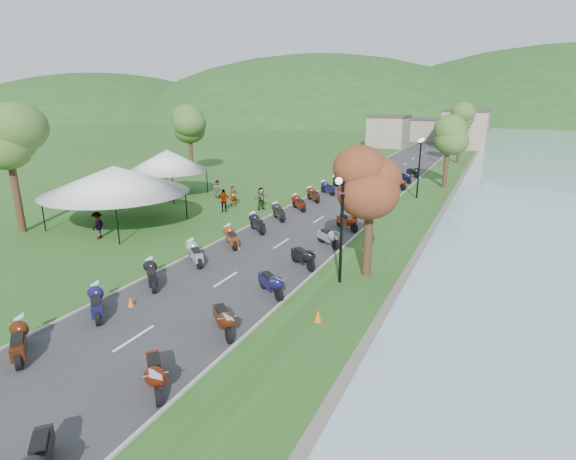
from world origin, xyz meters
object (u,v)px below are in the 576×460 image
at_px(pedestrian_c, 99,238).
at_px(vendor_tent_main, 117,196).
at_px(pedestrian_b, 218,198).
at_px(pedestrian_a, 234,206).

bearing_deg(pedestrian_c, vendor_tent_main, -172.69).
distance_m(vendor_tent_main, pedestrian_b, 10.20).
bearing_deg(vendor_tent_main, pedestrian_c, -67.95).
distance_m(vendor_tent_main, pedestrian_a, 9.07).
bearing_deg(pedestrian_b, pedestrian_c, 94.77).
relative_size(vendor_tent_main, pedestrian_c, 3.81).
bearing_deg(pedestrian_a, pedestrian_c, -158.95).
height_order(pedestrian_b, pedestrian_c, pedestrian_c).
height_order(vendor_tent_main, pedestrian_a, vendor_tent_main).
distance_m(pedestrian_b, pedestrian_c, 12.75).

